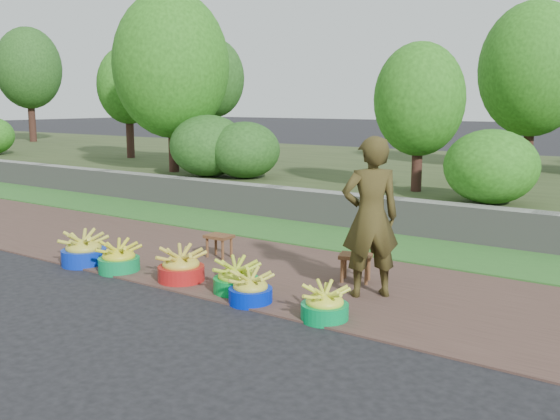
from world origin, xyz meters
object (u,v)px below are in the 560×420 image
Objects in this scene: basin_c at (181,267)px; basin_d at (236,279)px; basin_a at (84,250)px; vendor_woman at (370,217)px; basin_e at (250,289)px; basin_f at (325,305)px; stool_right at (356,260)px; basin_b at (119,259)px; stool_left at (219,239)px.

basin_d is at bearing 2.31° from basin_c.
vendor_woman reaches higher than basin_a.
basin_f is at bearing 0.45° from basin_e.
basin_e is at bearing -112.77° from stool_right.
basin_b reaches higher than basin_d.
basin_f is at bearing -74.31° from stool_right.
basin_b reaches higher than basin_f.
basin_f is (3.47, 0.01, -0.03)m from basin_a.
basin_e is 1.34m from stool_right.
basin_a is 0.62m from basin_b.
basin_d is at bearing 4.36° from basin_a.
vendor_woman reaches higher than basin_e.
basin_f reaches higher than basin_e.
basin_a is 1.13× the size of basin_d.
basin_a is 1.23× the size of basin_f.
basin_d is at bearing -12.68° from vendor_woman.
vendor_woman is (0.36, -0.37, 0.58)m from stool_right.
basin_c is 0.77m from basin_d.
stool_right is at bearing 21.61° from basin_a.
basin_f is at bearing -3.85° from basin_c.
stool_right is (0.84, 1.06, 0.11)m from basin_d.
basin_e reaches higher than stool_left.
basin_e is at bearing 0.11° from basin_a.
stool_right is 0.26× the size of vendor_woman.
basin_c reaches higher than basin_f.
basin_e is (1.99, -0.02, -0.02)m from basin_b.
vendor_woman is at bearing 89.26° from basin_f.
basin_e is 0.99× the size of basin_f.
vendor_woman is at bearing 20.29° from basin_c.
stool_left is (-1.12, 1.02, 0.09)m from basin_d.
basin_a is at bearing -179.89° from basin_e.
basin_c is at bearing 7.42° from basin_b.
stool_right is (1.96, 0.04, 0.01)m from stool_left.
basin_a is 3.37m from stool_right.
basin_d is 1.41× the size of stool_left.
basin_d is at bearing 172.20° from basin_f.
vendor_woman is (3.48, 0.87, 0.66)m from basin_a.
basin_b reaches higher than stool_right.
basin_d reaches higher than basin_e.
basin_b is at bearing 2.40° from basin_a.
basin_f is at bearing -27.26° from stool_left.
stool_right is at bearing 67.23° from basin_e.
basin_b is 3.06m from vendor_woman.
basin_e is at bearing -39.66° from stool_left.
stool_left is (1.17, 1.20, 0.07)m from basin_a.
basin_d is (0.77, 0.03, -0.01)m from basin_c.
basin_b is 1.01× the size of basin_d.
stool_right is at bearing 34.27° from basin_c.
stool_left is at bearing 140.34° from basin_e.
basin_c reaches higher than basin_d.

